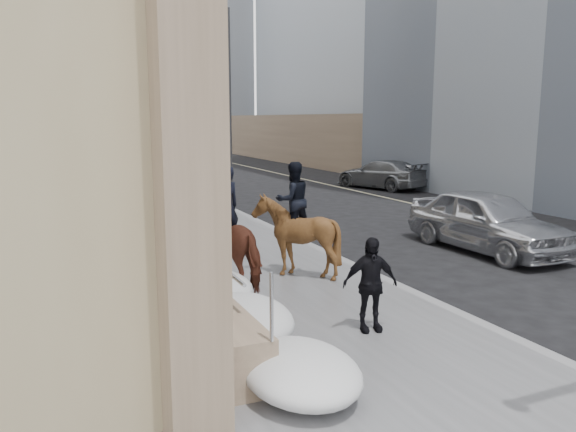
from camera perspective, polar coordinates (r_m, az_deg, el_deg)
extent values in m
plane|color=black|center=(9.97, 3.69, -11.74)|extent=(140.00, 140.00, 0.00)
cube|color=#515153|center=(19.05, -10.36, -1.22)|extent=(5.00, 80.00, 0.12)
cube|color=slate|center=(19.81, -2.98, -0.65)|extent=(0.24, 80.00, 0.12)
cube|color=#BFB78C|center=(23.75, 15.06, 0.65)|extent=(0.15, 70.00, 0.01)
cube|color=#76614C|center=(28.46, -19.61, 2.79)|extent=(1.10, 44.00, 0.90)
cylinder|color=silver|center=(28.41, -18.81, 4.65)|extent=(0.06, 42.00, 0.06)
cube|color=black|center=(21.26, -19.86, 10.18)|extent=(0.20, 2.20, 4.50)
cube|color=#76614C|center=(26.96, 23.60, 5.49)|extent=(2.00, 80.00, 4.00)
cube|color=slate|center=(69.48, -17.65, 17.96)|extent=(30.00, 12.00, 28.00)
cube|color=gray|center=(80.47, -25.79, 13.41)|extent=(24.00, 12.00, 20.00)
cylinder|color=#2D2D30|center=(23.35, -6.00, 10.62)|extent=(0.18, 0.18, 8.00)
cube|color=#2D2D30|center=(23.49, -8.15, 20.14)|extent=(1.60, 0.15, 0.12)
cylinder|color=#2D2D30|center=(23.29, -9.91, 19.81)|extent=(0.24, 0.24, 0.30)
cylinder|color=#2D2D30|center=(42.81, -14.43, 9.99)|extent=(0.18, 0.18, 8.00)
cube|color=#2D2D30|center=(42.89, -15.75, 15.16)|extent=(1.60, 0.15, 0.12)
cylinder|color=#2D2D30|center=(42.78, -16.70, 14.93)|extent=(0.24, 0.24, 0.30)
cylinder|color=#2D2D30|center=(31.08, -10.40, 8.46)|extent=(0.20, 0.20, 6.00)
cylinder|color=#2D2D30|center=(30.74, -14.29, 13.54)|extent=(4.00, 0.16, 0.16)
imported|color=black|center=(30.48, -17.10, 12.50)|extent=(0.18, 0.22, 1.10)
ellipsoid|color=silver|center=(9.26, -4.39, -10.42)|extent=(1.50, 2.10, 0.68)
ellipsoid|color=silver|center=(12.94, -10.15, -4.55)|extent=(1.60, 2.20, 0.72)
ellipsoid|color=silver|center=(16.76, -13.77, -1.53)|extent=(1.40, 2.00, 0.64)
ellipsoid|color=silver|center=(20.66, -15.36, 0.68)|extent=(1.70, 2.30, 0.76)
ellipsoid|color=silver|center=(24.58, -17.01, 1.90)|extent=(1.50, 2.10, 0.66)
imported|color=#462015|center=(11.98, -5.21, -2.92)|extent=(1.57, 2.34, 1.81)
imported|color=black|center=(11.97, -5.51, 1.00)|extent=(0.72, 0.58, 1.72)
imported|color=#492C14|center=(12.70, 0.78, -2.03)|extent=(1.58, 1.76, 1.86)
imported|color=black|center=(12.69, 0.51, 1.65)|extent=(0.87, 0.69, 1.73)
imported|color=black|center=(9.57, 8.33, -6.87)|extent=(1.01, 0.59, 1.62)
imported|color=#B3B5BC|center=(16.59, 19.56, -0.45)|extent=(2.12, 5.09, 1.72)
imported|color=slate|center=(30.28, 9.45, 4.21)|extent=(3.53, 5.61, 1.52)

